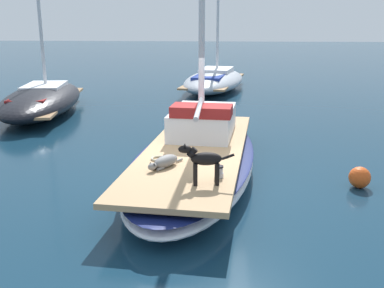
# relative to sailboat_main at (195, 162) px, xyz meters

# --- Properties ---
(ground_plane) EXTENTS (120.00, 120.00, 0.00)m
(ground_plane) POSITION_rel_sailboat_main_xyz_m (0.00, 0.00, -0.34)
(ground_plane) COLOR #143347
(sailboat_main) EXTENTS (3.21, 7.45, 0.66)m
(sailboat_main) POSITION_rel_sailboat_main_xyz_m (0.00, 0.00, 0.00)
(sailboat_main) COLOR white
(sailboat_main) RESTS_ON ground
(cabin_house) EXTENTS (1.61, 2.35, 0.84)m
(cabin_house) POSITION_rel_sailboat_main_xyz_m (0.12, 1.11, 0.67)
(cabin_house) COLOR silver
(cabin_house) RESTS_ON sailboat_main
(dog_grey) EXTENTS (0.60, 0.83, 0.22)m
(dog_grey) POSITION_rel_sailboat_main_xyz_m (-0.49, -1.40, 0.43)
(dog_grey) COLOR gray
(dog_grey) RESTS_ON sailboat_main
(dog_black) EXTENTS (0.94, 0.27, 0.70)m
(dog_black) POSITION_rel_sailboat_main_xyz_m (0.28, -2.24, 0.75)
(dog_black) COLOR black
(dog_black) RESTS_ON sailboat_main
(deck_winch) EXTENTS (0.16, 0.16, 0.21)m
(deck_winch) POSITION_rel_sailboat_main_xyz_m (0.53, -1.88, 0.42)
(deck_winch) COLOR #B7B7BC
(deck_winch) RESTS_ON sailboat_main
(coiled_rope) EXTENTS (0.32, 0.32, 0.04)m
(coiled_rope) POSITION_rel_sailboat_main_xyz_m (-0.66, -0.93, 0.35)
(coiled_rope) COLOR beige
(coiled_rope) RESTS_ON sailboat_main
(moored_boat_far_astern) EXTENTS (3.67, 6.96, 7.24)m
(moored_boat_far_astern) POSITION_rel_sailboat_main_xyz_m (0.17, 12.32, 0.17)
(moored_boat_far_astern) COLOR #B2B7C1
(moored_boat_far_astern) RESTS_ON ground
(moored_boat_port_side) EXTENTS (3.30, 6.96, 6.59)m
(moored_boat_port_side) POSITION_rel_sailboat_main_xyz_m (-5.92, 6.34, 0.20)
(moored_boat_port_side) COLOR black
(moored_boat_port_side) RESTS_ON ground
(mooring_buoy) EXTENTS (0.44, 0.44, 0.44)m
(mooring_buoy) POSITION_rel_sailboat_main_xyz_m (3.40, -0.47, -0.12)
(mooring_buoy) COLOR #E55119
(mooring_buoy) RESTS_ON ground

